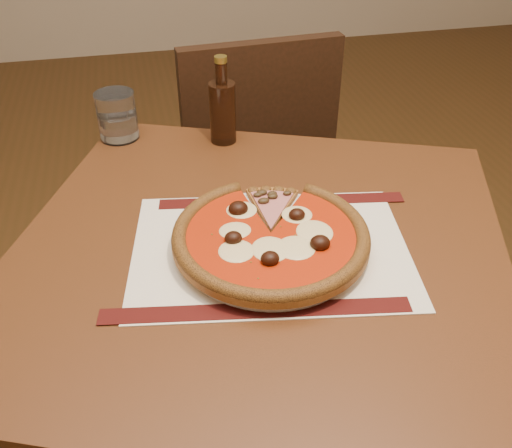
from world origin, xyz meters
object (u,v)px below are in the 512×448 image
Objects in this scene: table at (259,291)px; plate at (271,245)px; bottle at (223,109)px; pizza at (271,235)px; water_glass at (117,116)px; chair_far at (250,159)px.

table is 0.11m from plate.
table is 0.41m from bottle.
pizza is 0.51m from water_glass.
chair_far is at bearing 37.69° from water_glass.
water_glass is (-0.35, -0.27, 0.30)m from chair_far.
plate is 0.51m from water_glass.
bottle is (-0.01, 0.39, 0.04)m from pizza.
bottle is at bearing 91.12° from pizza.
table is 3.30× the size of pizza.
chair_far is 0.53m from water_glass.
bottle is at bearing 64.60° from chair_far.
chair_far is at bearing 80.42° from plate.
table is 0.74m from chair_far.
plate is at bearing 76.35° from chair_far.
plate is at bearing -88.86° from bottle.
plate is 0.40m from bottle.
bottle is (0.22, -0.06, 0.02)m from water_glass.
bottle is at bearing 91.14° from plate.
bottle reaches higher than plate.
pizza is at bearing -88.88° from bottle.
chair_far reaches higher than pizza.
table is 10.20× the size of water_glass.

